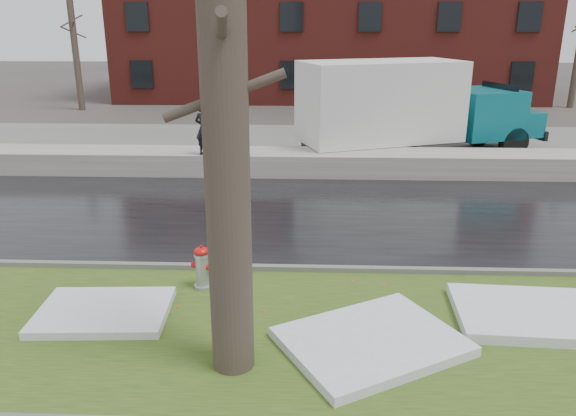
{
  "coord_description": "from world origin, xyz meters",
  "views": [
    {
      "loc": [
        0.94,
        -9.38,
        4.88
      ],
      "look_at": [
        0.48,
        2.11,
        1.0
      ],
      "focal_mm": 35.0,
      "sensor_mm": 36.0,
      "label": 1
    }
  ],
  "objects_px": {
    "fire_hydrant": "(202,265)",
    "tree": "(224,102)",
    "worker": "(204,129)",
    "box_truck": "(408,108)"
  },
  "relations": [
    {
      "from": "fire_hydrant",
      "to": "box_truck",
      "type": "xyz_separation_m",
      "value": [
        5.49,
        10.78,
        1.37
      ]
    },
    {
      "from": "fire_hydrant",
      "to": "box_truck",
      "type": "height_order",
      "value": "box_truck"
    },
    {
      "from": "fire_hydrant",
      "to": "box_truck",
      "type": "distance_m",
      "value": 12.18
    },
    {
      "from": "box_truck",
      "to": "worker",
      "type": "bearing_deg",
      "value": -177.78
    },
    {
      "from": "fire_hydrant",
      "to": "tree",
      "type": "relative_size",
      "value": 0.11
    },
    {
      "from": "tree",
      "to": "box_truck",
      "type": "bearing_deg",
      "value": 70.92
    },
    {
      "from": "worker",
      "to": "box_truck",
      "type": "bearing_deg",
      "value": -140.25
    },
    {
      "from": "fire_hydrant",
      "to": "box_truck",
      "type": "bearing_deg",
      "value": 82.44
    },
    {
      "from": "tree",
      "to": "box_truck",
      "type": "relative_size",
      "value": 0.73
    },
    {
      "from": "tree",
      "to": "worker",
      "type": "relative_size",
      "value": 4.59
    }
  ]
}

